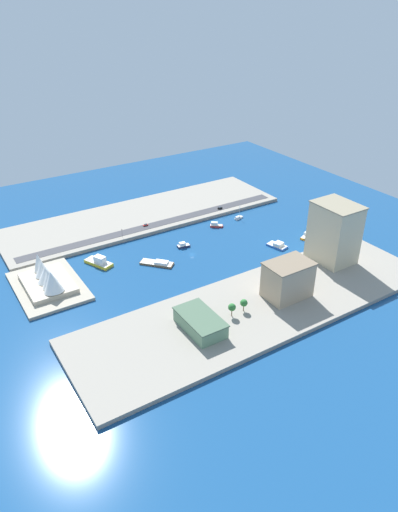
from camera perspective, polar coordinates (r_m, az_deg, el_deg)
name	(u,v)px	position (r m, az deg, el deg)	size (l,w,h in m)	color
ground_plane	(192,254)	(349.87, -0.82, 0.20)	(440.00, 440.00, 0.00)	navy
quay_west	(260,305)	(294.53, 7.37, -5.92)	(70.00, 240.00, 2.70)	gray
quay_east	(144,215)	(412.08, -6.66, 4.89)	(70.00, 240.00, 2.70)	gray
peninsula_point	(48,286)	(326.13, -17.66, -3.48)	(60.46, 41.19, 2.00)	#A89E89
road_strip	(157,224)	(391.35, -5.06, 3.85)	(9.64, 228.00, 0.15)	#38383D
water_taxi_orange	(307,235)	(384.83, 12.81, 2.53)	(9.15, 16.00, 3.97)	orange
catamaran_blue	(277,245)	(364.52, 9.42, 1.30)	(16.60, 11.55, 3.96)	blue
patrol_launch_navy	(183,245)	(359.54, -1.91, 1.30)	(5.93, 10.97, 3.90)	#1E284C
sailboat_small_white	(239,218)	(406.83, 4.79, 4.63)	(4.97, 9.90, 12.36)	white
barge_flat_brown	(158,263)	(337.69, -4.98, -0.86)	(22.58, 21.46, 3.01)	brown
tugboat_red	(216,225)	(391.38, 2.04, 3.75)	(9.48, 10.65, 4.12)	red
ferry_yellow_fast	(99,262)	(343.29, -11.96, -0.68)	(22.90, 15.94, 6.93)	yellow
terminal_long_green	(200,322)	(268.77, 0.15, -8.00)	(32.12, 18.11, 8.81)	slate
office_block_beige	(334,232)	(341.37, 15.94, 2.74)	(31.06, 24.66, 42.38)	#C6B793
apartment_midrise_tan	(288,280)	(297.35, 10.62, -2.81)	(20.04, 28.83, 23.57)	tan
pickup_red	(146,225)	(389.01, -6.45, 3.73)	(1.95, 4.27, 1.40)	black
suv_black	(220,208)	(418.29, 2.53, 5.80)	(1.87, 4.22, 1.66)	black
traffic_light_waterfront	(122,232)	(372.19, -9.25, 2.89)	(0.36, 0.36, 6.50)	black
opera_landmark	(47,278)	(321.13, -17.78, -2.49)	(42.31, 28.87, 17.00)	#BCAD93
park_tree_cluster	(238,305)	(280.70, 4.68, -5.92)	(5.07, 13.62, 8.57)	brown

